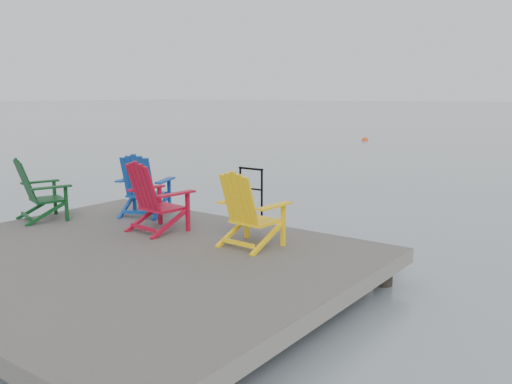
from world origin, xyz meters
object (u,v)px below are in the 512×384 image
Objects in this scene: chair_green at (39,190)px; buoy_b at (365,141)px; handrail at (251,189)px; chair_red at (155,197)px; chair_blue at (143,185)px; chair_yellow at (249,209)px.

buoy_b is (-5.08, 23.39, -1.02)m from chair_green.
handrail is 0.84× the size of chair_red.
chair_green is 23.95m from buoy_b.
chair_red is 23.92m from buoy_b.
chair_blue is 1.19m from chair_red.
chair_blue reaches higher than chair_green.
chair_green is 3.86m from chair_yellow.
chair_blue is at bearing 172.80° from chair_yellow.
handrail is at bearing 66.83° from chair_red.
chair_red is at bearing -72.45° from buoy_b.
chair_red is at bearing -118.60° from handrail.
chair_yellow reaches higher than buoy_b.
chair_yellow is 2.80× the size of buoy_b.
buoy_b is (-6.21, 22.13, -1.04)m from chair_blue.
chair_green is at bearing -155.75° from chair_blue.
chair_yellow is (2.65, -0.48, -0.01)m from chair_blue.
handrail reaches higher than buoy_b.
chair_blue is at bearing 65.57° from chair_green.
chair_yellow is at bearing 29.22° from chair_green.
chair_green reaches higher than buoy_b.
chair_green is 0.96× the size of chair_red.
chair_blue is 2.69m from chair_yellow.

